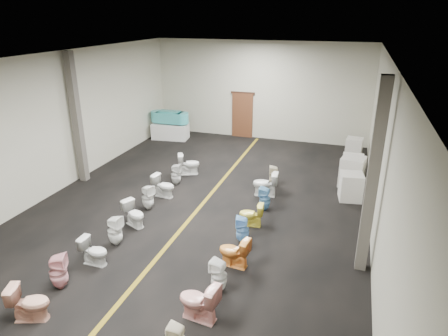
{
  "coord_description": "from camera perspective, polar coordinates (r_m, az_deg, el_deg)",
  "views": [
    {
      "loc": [
        4.16,
        -10.07,
        5.64
      ],
      "look_at": [
        0.54,
        1.0,
        1.09
      ],
      "focal_mm": 32.0,
      "sensor_mm": 36.0,
      "label": 1
    }
  ],
  "objects": [
    {
      "name": "toilet_left_6",
      "position": [
        11.55,
        -12.69,
        -6.4
      ],
      "size": [
        0.82,
        0.66,
        0.73
      ],
      "primitive_type": "imported",
      "rotation": [
        0.0,
        0.0,
        1.15
      ],
      "color": "white",
      "rests_on": "floor"
    },
    {
      "name": "wall_left",
      "position": [
        14.02,
        -23.56,
        5.57
      ],
      "size": [
        0.0,
        16.0,
        16.0
      ],
      "primitive_type": "plane",
      "rotation": [
        1.57,
        0.0,
        1.57
      ],
      "color": "#B8B69D",
      "rests_on": "ground"
    },
    {
      "name": "appliance_crate_d",
      "position": [
        17.13,
        18.04,
        2.62
      ],
      "size": [
        0.69,
        0.69,
        0.89
      ],
      "primitive_type": "cube",
      "rotation": [
        0.0,
        0.0,
        -0.1
      ],
      "color": "silver",
      "rests_on": "floor"
    },
    {
      "name": "bathtub",
      "position": [
        19.04,
        -7.77,
        7.27
      ],
      "size": [
        1.86,
        0.67,
        0.55
      ],
      "rotation": [
        0.0,
        0.0,
        0.01
      ],
      "color": "#3DAFB1",
      "rests_on": "display_table"
    },
    {
      "name": "column_right",
      "position": [
        9.23,
        20.45,
        -1.61
      ],
      "size": [
        0.25,
        0.25,
        4.5
      ],
      "primitive_type": "cube",
      "color": "#59544C",
      "rests_on": "floor"
    },
    {
      "name": "aisle_stripe",
      "position": [
        12.26,
        -3.88,
        -6.07
      ],
      "size": [
        0.12,
        15.6,
        0.01
      ],
      "primitive_type": "cube",
      "color": "#7D6412",
      "rests_on": "floor"
    },
    {
      "name": "floor",
      "position": [
        12.27,
        -3.88,
        -6.08
      ],
      "size": [
        16.0,
        16.0,
        0.0
      ],
      "primitive_type": "plane",
      "color": "black",
      "rests_on": "ground"
    },
    {
      "name": "toilet_left_7",
      "position": [
        12.39,
        -10.83,
        -4.13
      ],
      "size": [
        0.46,
        0.46,
        0.78
      ],
      "primitive_type": "imported",
      "rotation": [
        0.0,
        0.0,
        1.21
      ],
      "color": "white",
      "rests_on": "floor"
    },
    {
      "name": "toilet_left_10",
      "position": [
        14.84,
        -5.05,
        0.59
      ],
      "size": [
        0.9,
        0.73,
        0.8
      ],
      "primitive_type": "imported",
      "rotation": [
        0.0,
        0.0,
        2.0
      ],
      "color": "white",
      "rests_on": "floor"
    },
    {
      "name": "toilet_left_8",
      "position": [
        13.14,
        -8.61,
        -2.54
      ],
      "size": [
        0.77,
        0.48,
        0.75
      ],
      "primitive_type": "imported",
      "rotation": [
        0.0,
        0.0,
        1.48
      ],
      "color": "white",
      "rests_on": "floor"
    },
    {
      "name": "wall_right",
      "position": [
        10.66,
        21.63,
        1.25
      ],
      "size": [
        0.0,
        16.0,
        16.0
      ],
      "primitive_type": "plane",
      "rotation": [
        1.57,
        0.0,
        -1.57
      ],
      "color": "#B8B69D",
      "rests_on": "ground"
    },
    {
      "name": "toilet_left_5",
      "position": [
        10.75,
        -15.32,
        -8.62
      ],
      "size": [
        0.39,
        0.38,
        0.81
      ],
      "primitive_type": "imported",
      "rotation": [
        0.0,
        0.0,
        1.52
      ],
      "color": "white",
      "rests_on": "floor"
    },
    {
      "name": "toilet_left_4",
      "position": [
        10.16,
        -18.06,
        -11.23
      ],
      "size": [
        0.68,
        0.39,
        0.69
      ],
      "primitive_type": "imported",
      "rotation": [
        0.0,
        0.0,
        1.57
      ],
      "color": "silver",
      "rests_on": "floor"
    },
    {
      "name": "toilet_right_7",
      "position": [
        11.3,
        3.9,
        -6.66
      ],
      "size": [
        0.71,
        0.45,
        0.69
      ],
      "primitive_type": "imported",
      "rotation": [
        0.0,
        0.0,
        -1.47
      ],
      "color": "#F5E54E",
      "rests_on": "floor"
    },
    {
      "name": "toilet_right_8",
      "position": [
        12.19,
        5.86,
        -4.38
      ],
      "size": [
        0.36,
        0.36,
        0.74
      ],
      "primitive_type": "imported",
      "rotation": [
        0.0,
        0.0,
        -1.64
      ],
      "color": "#67A3D1",
      "rests_on": "floor"
    },
    {
      "name": "toilet_left_2",
      "position": [
        9.0,
        -26.01,
        -16.9
      ],
      "size": [
        0.86,
        0.66,
        0.77
      ],
      "primitive_type": "imported",
      "rotation": [
        0.0,
        0.0,
        1.92
      ],
      "color": "#E1A187",
      "rests_on": "floor"
    },
    {
      "name": "appliance_crate_b",
      "position": [
        14.42,
        17.83,
        -0.52
      ],
      "size": [
        0.88,
        0.88,
        1.04
      ],
      "primitive_type": "cube",
      "rotation": [
        0.0,
        0.0,
        -0.19
      ],
      "color": "beige",
      "rests_on": "floor"
    },
    {
      "name": "toilet_right_9",
      "position": [
        13.1,
        5.91,
        -2.29
      ],
      "size": [
        0.84,
        0.52,
        0.82
      ],
      "primitive_type": "imported",
      "rotation": [
        0.0,
        0.0,
        -1.5
      ],
      "color": "white",
      "rests_on": "floor"
    },
    {
      "name": "column_left",
      "position": [
        14.61,
        -20.29,
        6.6
      ],
      "size": [
        0.25,
        0.25,
        4.5
      ],
      "primitive_type": "cube",
      "color": "#59544C",
      "rests_on": "floor"
    },
    {
      "name": "back_door",
      "position": [
        19.23,
        2.64,
        7.52
      ],
      "size": [
        1.0,
        0.1,
        2.1
      ],
      "primitive_type": "cube",
      "color": "#562D19",
      "rests_on": "floor"
    },
    {
      "name": "ceiling",
      "position": [
        10.95,
        -4.48,
        15.31
      ],
      "size": [
        16.0,
        16.0,
        0.0
      ],
      "primitive_type": "plane",
      "rotation": [
        3.14,
        0.0,
        0.0
      ],
      "color": "black",
      "rests_on": "ground"
    },
    {
      "name": "display_table",
      "position": [
        19.22,
        -7.66,
        5.24
      ],
      "size": [
        1.74,
        1.02,
        0.74
      ],
      "primitive_type": "cube",
      "rotation": [
        0.0,
        0.0,
        0.12
      ],
      "color": "white",
      "rests_on": "floor"
    },
    {
      "name": "toilet_right_10",
      "position": [
        13.91,
        7.15,
        -1.12
      ],
      "size": [
        0.39,
        0.39,
        0.73
      ],
      "primitive_type": "imported",
      "rotation": [
        0.0,
        0.0,
        -1.37
      ],
      "color": "beige",
      "rests_on": "floor"
    },
    {
      "name": "toilet_left_3",
      "position": [
        9.6,
        -22.58,
        -13.51
      ],
      "size": [
        0.5,
        0.49,
        0.83
      ],
      "primitive_type": "imported",
      "rotation": [
        0.0,
        0.0,
        1.99
      ],
      "color": "pink",
      "rests_on": "floor"
    },
    {
      "name": "door_frame",
      "position": [
        19.02,
        2.71,
        10.66
      ],
      "size": [
        1.15,
        0.08,
        0.1
      ],
      "primitive_type": "cube",
      "color": "#331C11",
      "rests_on": "back_door"
    },
    {
      "name": "toilet_left_9",
      "position": [
        14.0,
        -6.89,
        -0.9
      ],
      "size": [
        0.38,
        0.38,
        0.75
      ],
      "primitive_type": "imported",
      "rotation": [
        0.0,
        0.0,
        1.69
      ],
      "color": "silver",
      "rests_on": "floor"
    },
    {
      "name": "wall_back",
      "position": [
        18.85,
        5.14,
        10.9
      ],
      "size": [
        10.0,
        0.0,
        10.0
      ],
      "primitive_type": "plane",
      "rotation": [
        1.57,
        0.0,
        0.0
      ],
      "color": "#B8B69D",
      "rests_on": "ground"
    },
    {
      "name": "toilet_right_5",
      "position": [
        9.6,
        1.45,
        -11.88
      ],
      "size": [
        0.79,
        0.5,
        0.76
      ],
      "primitive_type": "imported",
      "rotation": [
        0.0,
        0.0,
        -1.68
      ],
      "color": "orange",
      "rests_on": "floor"
    },
    {
      "name": "toilet_right_3",
      "position": [
        8.16,
        -3.65,
        -18.47
      ],
      "size": [
        0.87,
        0.57,
        0.84
      ],
      "primitive_type": "imported",
      "rotation": [
        0.0,
        0.0,
        -1.7
      ],
      "color": "#F1A89E",
      "rests_on": "floor"
    },
    {
      "name": "toilet_right_4",
      "position": [
        8.84,
        -0.73,
        -15.13
      ],
      "size": [
        0.4,
        0.39,
        0.76
      ],
      "primitive_type": "imported",
      "rotation": [
        0.0,
        0.0,
        -1.71
      ],
      "color": "white",
      "rests_on": "floor"
    },
    {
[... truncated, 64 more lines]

